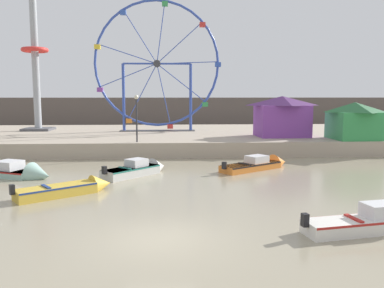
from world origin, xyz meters
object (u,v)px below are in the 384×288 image
(motorboat_seafoam, at_px, (17,172))
(carnival_booth_purple_stall, at_px, (282,116))
(drop_tower_steel_tower, at_px, (36,65))
(ferris_wheel_blue_frame, at_px, (157,66))
(motorboat_orange_hull, at_px, (261,164))
(motorboat_mustard_yellow, at_px, (71,188))
(carnival_booth_green_kiosk, at_px, (354,120))
(motorboat_pale_grey, at_px, (140,169))
(promenade_lamp_near, at_px, (137,111))

(motorboat_seafoam, relative_size, carnival_booth_purple_stall, 1.21)
(drop_tower_steel_tower, relative_size, carnival_booth_purple_stall, 3.01)
(ferris_wheel_blue_frame, distance_m, drop_tower_steel_tower, 12.27)
(motorboat_seafoam, bearing_deg, motorboat_orange_hull, 30.86)
(motorboat_mustard_yellow, distance_m, motorboat_orange_hull, 12.38)
(drop_tower_steel_tower, height_order, carnival_booth_purple_stall, drop_tower_steel_tower)
(motorboat_seafoam, xyz_separation_m, carnival_booth_green_kiosk, (23.86, 8.13, 2.48))
(motorboat_pale_grey, distance_m, motorboat_orange_hull, 7.90)
(promenade_lamp_near, bearing_deg, motorboat_pale_grey, -84.04)
(motorboat_pale_grey, relative_size, promenade_lamp_near, 1.16)
(ferris_wheel_blue_frame, bearing_deg, promenade_lamp_near, -97.61)
(motorboat_orange_hull, height_order, drop_tower_steel_tower, drop_tower_steel_tower)
(motorboat_orange_hull, relative_size, promenade_lamp_near, 1.47)
(motorboat_seafoam, xyz_separation_m, motorboat_mustard_yellow, (4.15, -4.35, 0.01))
(motorboat_mustard_yellow, relative_size, carnival_booth_green_kiosk, 1.11)
(motorboat_seafoam, height_order, drop_tower_steel_tower, drop_tower_steel_tower)
(motorboat_seafoam, height_order, carnival_booth_green_kiosk, carnival_booth_green_kiosk)
(motorboat_pale_grey, bearing_deg, motorboat_seafoam, 136.11)
(motorboat_mustard_yellow, relative_size, motorboat_orange_hull, 0.84)
(motorboat_pale_grey, xyz_separation_m, drop_tower_steel_tower, (-11.62, 17.73, 7.39))
(motorboat_pale_grey, distance_m, promenade_lamp_near, 7.52)
(ferris_wheel_blue_frame, distance_m, carnival_booth_green_kiosk, 18.90)
(motorboat_seafoam, height_order, motorboat_orange_hull, motorboat_seafoam)
(motorboat_orange_hull, bearing_deg, carnival_booth_green_kiosk, 0.95)
(motorboat_orange_hull, distance_m, carnival_booth_purple_stall, 9.88)
(motorboat_seafoam, height_order, motorboat_mustard_yellow, motorboat_seafoam)
(drop_tower_steel_tower, xyz_separation_m, promenade_lamp_near, (10.91, -10.97, -4.18))
(motorboat_seafoam, bearing_deg, promenade_lamp_near, 71.40)
(carnival_booth_green_kiosk, bearing_deg, drop_tower_steel_tower, 158.56)
(carnival_booth_purple_stall, xyz_separation_m, promenade_lamp_near, (-12.19, -3.55, 0.56))
(ferris_wheel_blue_frame, height_order, drop_tower_steel_tower, drop_tower_steel_tower)
(carnival_booth_green_kiosk, xyz_separation_m, promenade_lamp_near, (-17.45, -1.07, 0.81))
(motorboat_mustard_yellow, distance_m, promenade_lamp_near, 12.08)
(motorboat_mustard_yellow, height_order, carnival_booth_purple_stall, carnival_booth_purple_stall)
(drop_tower_steel_tower, xyz_separation_m, carnival_booth_green_kiosk, (28.36, -9.89, -4.98))
(motorboat_mustard_yellow, height_order, drop_tower_steel_tower, drop_tower_steel_tower)
(motorboat_mustard_yellow, relative_size, ferris_wheel_blue_frame, 0.35)
(motorboat_mustard_yellow, xyz_separation_m, ferris_wheel_blue_frame, (3.54, 20.95, 7.34))
(motorboat_orange_hull, height_order, carnival_booth_green_kiosk, carnival_booth_green_kiosk)
(drop_tower_steel_tower, bearing_deg, motorboat_pale_grey, -56.76)
(promenade_lamp_near, bearing_deg, carnival_booth_purple_stall, 16.22)
(carnival_booth_purple_stall, bearing_deg, ferris_wheel_blue_frame, 148.73)
(motorboat_pale_grey, relative_size, motorboat_seafoam, 0.71)
(motorboat_seafoam, relative_size, motorboat_mustard_yellow, 1.32)
(motorboat_pale_grey, height_order, carnival_booth_purple_stall, carnival_booth_purple_stall)
(motorboat_seafoam, bearing_deg, motorboat_mustard_yellow, -22.70)
(ferris_wheel_blue_frame, bearing_deg, drop_tower_steel_tower, 173.35)
(motorboat_seafoam, xyz_separation_m, motorboat_orange_hull, (14.85, 1.88, 0.01))
(motorboat_mustard_yellow, bearing_deg, ferris_wheel_blue_frame, 44.27)
(carnival_booth_purple_stall, bearing_deg, motorboat_seafoam, -152.80)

